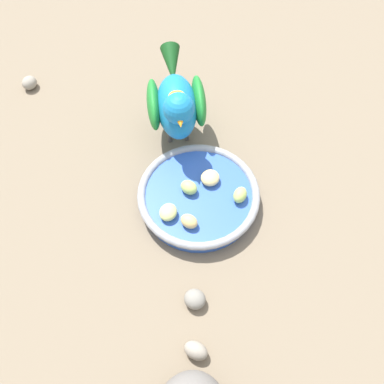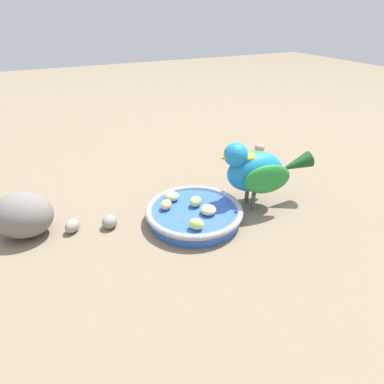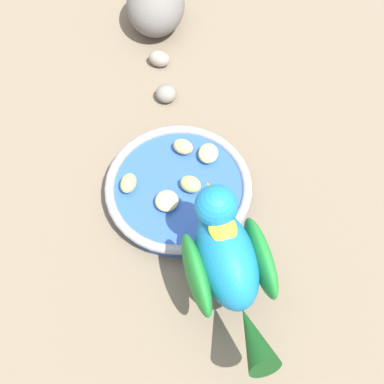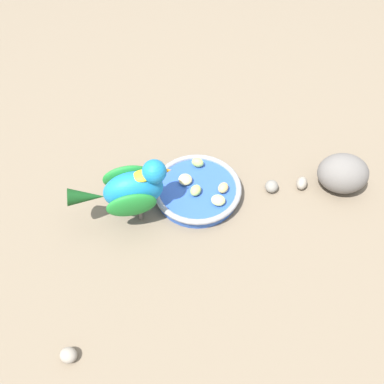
# 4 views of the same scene
# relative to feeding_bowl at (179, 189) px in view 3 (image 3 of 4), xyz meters

# --- Properties ---
(ground_plane) EXTENTS (4.00, 4.00, 0.00)m
(ground_plane) POSITION_rel_feeding_bowl_xyz_m (0.03, 0.01, -0.02)
(ground_plane) COLOR #756651
(feeding_bowl) EXTENTS (0.19, 0.19, 0.03)m
(feeding_bowl) POSITION_rel_feeding_bowl_xyz_m (0.00, 0.00, 0.00)
(feeding_bowl) COLOR #2D56B7
(feeding_bowl) RESTS_ON ground_plane
(apple_piece_0) EXTENTS (0.03, 0.03, 0.02)m
(apple_piece_0) POSITION_rel_feeding_bowl_xyz_m (0.01, -0.01, 0.02)
(apple_piece_0) COLOR #B2CC66
(apple_piece_0) RESTS_ON feeding_bowl
(apple_piece_1) EXTENTS (0.04, 0.04, 0.02)m
(apple_piece_1) POSITION_rel_feeding_bowl_xyz_m (-0.02, -0.02, 0.02)
(apple_piece_1) COLOR #E5C67F
(apple_piece_1) RESTS_ON feeding_bowl
(apple_piece_2) EXTENTS (0.03, 0.03, 0.02)m
(apple_piece_2) POSITION_rel_feeding_bowl_xyz_m (0.03, 0.05, 0.02)
(apple_piece_2) COLOR tan
(apple_piece_2) RESTS_ON feeding_bowl
(apple_piece_3) EXTENTS (0.03, 0.03, 0.02)m
(apple_piece_3) POSITION_rel_feeding_bowl_xyz_m (-0.06, 0.02, 0.02)
(apple_piece_3) COLOR #B2CC66
(apple_piece_3) RESTS_ON feeding_bowl
(apple_piece_4) EXTENTS (0.04, 0.04, 0.02)m
(apple_piece_4) POSITION_rel_feeding_bowl_xyz_m (0.05, 0.02, 0.02)
(apple_piece_4) COLOR #C6D17A
(apple_piece_4) RESTS_ON feeding_bowl
(parrot) EXTENTS (0.11, 0.21, 0.14)m
(parrot) POSITION_rel_feeding_bowl_xyz_m (-0.00, -0.14, 0.07)
(parrot) COLOR #59544C
(parrot) RESTS_ON ground_plane
(rock_large) EXTENTS (0.13, 0.13, 0.08)m
(rock_large) POSITION_rel_feeding_bowl_xyz_m (0.09, 0.29, 0.03)
(rock_large) COLOR slate
(rock_large) RESTS_ON ground_plane
(pebble_0) EXTENTS (0.04, 0.04, 0.02)m
(pebble_0) POSITION_rel_feeding_bowl_xyz_m (0.05, 0.15, -0.00)
(pebble_0) COLOR gray
(pebble_0) RESTS_ON ground_plane
(pebble_1) EXTENTS (0.04, 0.04, 0.03)m
(pebble_1) POSITION_rel_feeding_bowl_xyz_m (0.07, 0.22, -0.00)
(pebble_1) COLOR gray
(pebble_1) RESTS_ON ground_plane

